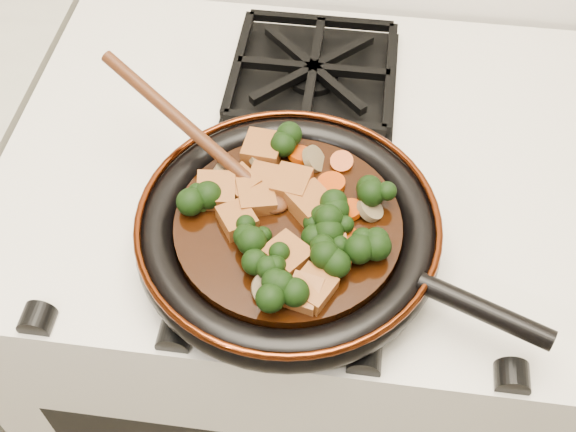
# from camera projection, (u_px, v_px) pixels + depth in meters

# --- Properties ---
(stove) EXTENTS (0.76, 0.60, 0.90)m
(stove) POSITION_uv_depth(u_px,v_px,m) (297.00, 325.00, 1.28)
(stove) COLOR silver
(stove) RESTS_ON ground
(burner_grate_front) EXTENTS (0.23, 0.23, 0.03)m
(burner_grate_front) POSITION_uv_depth(u_px,v_px,m) (286.00, 236.00, 0.83)
(burner_grate_front) COLOR black
(burner_grate_front) RESTS_ON stove
(burner_grate_back) EXTENTS (0.23, 0.23, 0.03)m
(burner_grate_back) POSITION_uv_depth(u_px,v_px,m) (313.00, 73.00, 1.00)
(burner_grate_back) COLOR black
(burner_grate_back) RESTS_ON stove
(skillet) EXTENTS (0.45, 0.34, 0.05)m
(skillet) POSITION_uv_depth(u_px,v_px,m) (290.00, 231.00, 0.79)
(skillet) COLOR black
(skillet) RESTS_ON burner_grate_front
(braising_sauce) EXTENTS (0.25, 0.25, 0.02)m
(braising_sauce) POSITION_uv_depth(u_px,v_px,m) (288.00, 228.00, 0.79)
(braising_sauce) COLOR black
(braising_sauce) RESTS_ON skillet
(tofu_cube_0) EXTENTS (0.05, 0.05, 0.02)m
(tofu_cube_0) POSITION_uv_depth(u_px,v_px,m) (237.00, 220.00, 0.78)
(tofu_cube_0) COLOR brown
(tofu_cube_0) RESTS_ON braising_sauce
(tofu_cube_1) EXTENTS (0.05, 0.05, 0.02)m
(tofu_cube_1) POSITION_uv_depth(u_px,v_px,m) (312.00, 289.00, 0.72)
(tofu_cube_1) COLOR brown
(tofu_cube_1) RESTS_ON braising_sauce
(tofu_cube_2) EXTENTS (0.04, 0.04, 0.02)m
(tofu_cube_2) POSITION_uv_depth(u_px,v_px,m) (332.00, 254.00, 0.75)
(tofu_cube_2) COLOR brown
(tofu_cube_2) RESTS_ON braising_sauce
(tofu_cube_3) EXTENTS (0.06, 0.06, 0.03)m
(tofu_cube_3) POSITION_uv_depth(u_px,v_px,m) (287.00, 257.00, 0.75)
(tofu_cube_3) COLOR brown
(tofu_cube_3) RESTS_ON braising_sauce
(tofu_cube_4) EXTENTS (0.05, 0.05, 0.03)m
(tofu_cube_4) POSITION_uv_depth(u_px,v_px,m) (263.00, 150.00, 0.84)
(tofu_cube_4) COLOR brown
(tofu_cube_4) RESTS_ON braising_sauce
(tofu_cube_5) EXTENTS (0.06, 0.06, 0.03)m
(tofu_cube_5) POSITION_uv_depth(u_px,v_px,m) (311.00, 204.00, 0.79)
(tofu_cube_5) COLOR brown
(tofu_cube_5) RESTS_ON braising_sauce
(tofu_cube_6) EXTENTS (0.05, 0.05, 0.03)m
(tofu_cube_6) POSITION_uv_depth(u_px,v_px,m) (242.00, 184.00, 0.81)
(tofu_cube_6) COLOR brown
(tofu_cube_6) RESTS_ON braising_sauce
(tofu_cube_7) EXTENTS (0.05, 0.05, 0.03)m
(tofu_cube_7) POSITION_uv_depth(u_px,v_px,m) (216.00, 192.00, 0.80)
(tofu_cube_7) COLOR brown
(tofu_cube_7) RESTS_ON braising_sauce
(tofu_cube_8) EXTENTS (0.05, 0.05, 0.03)m
(tofu_cube_8) POSITION_uv_depth(u_px,v_px,m) (256.00, 198.00, 0.79)
(tofu_cube_8) COLOR brown
(tofu_cube_8) RESTS_ON braising_sauce
(tofu_cube_9) EXTENTS (0.04, 0.04, 0.02)m
(tofu_cube_9) POSITION_uv_depth(u_px,v_px,m) (304.00, 294.00, 0.72)
(tofu_cube_9) COLOR brown
(tofu_cube_9) RESTS_ON braising_sauce
(tofu_cube_10) EXTENTS (0.05, 0.05, 0.03)m
(tofu_cube_10) POSITION_uv_depth(u_px,v_px,m) (292.00, 185.00, 0.80)
(tofu_cube_10) COLOR brown
(tofu_cube_10) RESTS_ON braising_sauce
(tofu_cube_11) EXTENTS (0.04, 0.04, 0.02)m
(tofu_cube_11) POSITION_uv_depth(u_px,v_px,m) (265.00, 179.00, 0.81)
(tofu_cube_11) COLOR brown
(tofu_cube_11) RESTS_ON braising_sauce
(broccoli_floret_0) EXTENTS (0.08, 0.08, 0.05)m
(broccoli_floret_0) POSITION_uv_depth(u_px,v_px,m) (368.00, 251.00, 0.75)
(broccoli_floret_0) COLOR black
(broccoli_floret_0) RESTS_ON braising_sauce
(broccoli_floret_1) EXTENTS (0.09, 0.09, 0.07)m
(broccoli_floret_1) POSITION_uv_depth(u_px,v_px,m) (203.00, 202.00, 0.79)
(broccoli_floret_1) COLOR black
(broccoli_floret_1) RESTS_ON braising_sauce
(broccoli_floret_2) EXTENTS (0.08, 0.09, 0.07)m
(broccoli_floret_2) POSITION_uv_depth(u_px,v_px,m) (328.00, 257.00, 0.74)
(broccoli_floret_2) COLOR black
(broccoli_floret_2) RESTS_ON braising_sauce
(broccoli_floret_3) EXTENTS (0.09, 0.09, 0.07)m
(broccoli_floret_3) POSITION_uv_depth(u_px,v_px,m) (324.00, 230.00, 0.77)
(broccoli_floret_3) COLOR black
(broccoli_floret_3) RESTS_ON braising_sauce
(broccoli_floret_4) EXTENTS (0.08, 0.08, 0.07)m
(broccoli_floret_4) POSITION_uv_depth(u_px,v_px,m) (379.00, 191.00, 0.79)
(broccoli_floret_4) COLOR black
(broccoli_floret_4) RESTS_ON braising_sauce
(broccoli_floret_5) EXTENTS (0.07, 0.08, 0.06)m
(broccoli_floret_5) POSITION_uv_depth(u_px,v_px,m) (284.00, 144.00, 0.84)
(broccoli_floret_5) COLOR black
(broccoli_floret_5) RESTS_ON braising_sauce
(broccoli_floret_6) EXTENTS (0.09, 0.09, 0.07)m
(broccoli_floret_6) POSITION_uv_depth(u_px,v_px,m) (335.00, 216.00, 0.77)
(broccoli_floret_6) COLOR black
(broccoli_floret_6) RESTS_ON braising_sauce
(broccoli_floret_7) EXTENTS (0.08, 0.07, 0.08)m
(broccoli_floret_7) POSITION_uv_depth(u_px,v_px,m) (268.00, 262.00, 0.74)
(broccoli_floret_7) COLOR black
(broccoli_floret_7) RESTS_ON braising_sauce
(broccoli_floret_8) EXTENTS (0.07, 0.07, 0.07)m
(broccoli_floret_8) POSITION_uv_depth(u_px,v_px,m) (253.00, 240.00, 0.75)
(broccoli_floret_8) COLOR black
(broccoli_floret_8) RESTS_ON braising_sauce
(broccoli_floret_9) EXTENTS (0.09, 0.08, 0.07)m
(broccoli_floret_9) POSITION_uv_depth(u_px,v_px,m) (286.00, 294.00, 0.71)
(broccoli_floret_9) COLOR black
(broccoli_floret_9) RESTS_ON braising_sauce
(carrot_coin_0) EXTENTS (0.03, 0.03, 0.01)m
(carrot_coin_0) POSITION_uv_depth(u_px,v_px,m) (350.00, 210.00, 0.79)
(carrot_coin_0) COLOR #A83304
(carrot_coin_0) RESTS_ON braising_sauce
(carrot_coin_1) EXTENTS (0.03, 0.03, 0.02)m
(carrot_coin_1) POSITION_uv_depth(u_px,v_px,m) (301.00, 155.00, 0.84)
(carrot_coin_1) COLOR #A83304
(carrot_coin_1) RESTS_ON braising_sauce
(carrot_coin_2) EXTENTS (0.03, 0.03, 0.01)m
(carrot_coin_2) POSITION_uv_depth(u_px,v_px,m) (331.00, 184.00, 0.81)
(carrot_coin_2) COLOR #A83304
(carrot_coin_2) RESTS_ON braising_sauce
(carrot_coin_3) EXTENTS (0.03, 0.03, 0.02)m
(carrot_coin_3) POSITION_uv_depth(u_px,v_px,m) (342.00, 162.00, 0.83)
(carrot_coin_3) COLOR #A83304
(carrot_coin_3) RESTS_ON braising_sauce
(carrot_coin_4) EXTENTS (0.03, 0.03, 0.02)m
(carrot_coin_4) POSITION_uv_depth(u_px,v_px,m) (350.00, 238.00, 0.76)
(carrot_coin_4) COLOR #A83304
(carrot_coin_4) RESTS_ON braising_sauce
(mushroom_slice_0) EXTENTS (0.05, 0.05, 0.03)m
(mushroom_slice_0) POSITION_uv_depth(u_px,v_px,m) (270.00, 288.00, 0.72)
(mushroom_slice_0) COLOR brown
(mushroom_slice_0) RESTS_ON braising_sauce
(mushroom_slice_1) EXTENTS (0.05, 0.05, 0.03)m
(mushroom_slice_1) POSITION_uv_depth(u_px,v_px,m) (229.00, 176.00, 0.81)
(mushroom_slice_1) COLOR brown
(mushroom_slice_1) RESTS_ON braising_sauce
(mushroom_slice_2) EXTENTS (0.03, 0.03, 0.02)m
(mushroom_slice_2) POSITION_uv_depth(u_px,v_px,m) (370.00, 209.00, 0.79)
(mushroom_slice_2) COLOR brown
(mushroom_slice_2) RESTS_ON braising_sauce
(mushroom_slice_3) EXTENTS (0.03, 0.03, 0.03)m
(mushroom_slice_3) POSITION_uv_depth(u_px,v_px,m) (314.00, 159.00, 0.83)
(mushroom_slice_3) COLOR brown
(mushroom_slice_3) RESTS_ON braising_sauce
(mushroom_slice_4) EXTENTS (0.04, 0.04, 0.02)m
(mushroom_slice_4) POSITION_uv_depth(u_px,v_px,m) (263.00, 159.00, 0.83)
(mushroom_slice_4) COLOR brown
(mushroom_slice_4) RESTS_ON braising_sauce
(wooden_spoon) EXTENTS (0.15, 0.10, 0.25)m
(wooden_spoon) POSITION_uv_depth(u_px,v_px,m) (219.00, 154.00, 0.81)
(wooden_spoon) COLOR #43200E
(wooden_spoon) RESTS_ON braising_sauce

